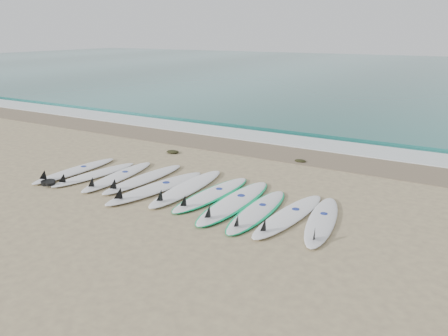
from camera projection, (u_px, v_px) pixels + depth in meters
The scene contains 19 objects.
ground at pixel (183, 192), 9.55m from camera, with size 120.00×120.00×0.00m, color tan.
ocean at pixel (409, 73), 36.34m from camera, with size 120.00×55.00×0.03m, color #246C67.
wet_sand_band at pixel (263, 150), 12.93m from camera, with size 120.00×1.80×0.01m, color #73624C.
foam_band at pixel (282, 140), 14.08m from camera, with size 120.00×1.40×0.04m, color silver.
wave_crest at pixel (299, 130), 15.30m from camera, with size 120.00×1.00×0.10m, color #246C67.
surfboard_0 at pixel (74, 171), 10.84m from camera, with size 0.61×2.51×0.32m.
surfboard_1 at pixel (93, 175), 10.56m from camera, with size 0.82×2.41×0.30m.
surfboard_2 at pixel (117, 177), 10.40m from camera, with size 0.75×2.57×0.32m.
surfboard_3 at pixel (142, 179), 10.23m from camera, with size 0.69×2.61×0.33m.
surfboard_4 at pixel (154, 188), 9.64m from camera, with size 1.03×2.84×0.36m.
surfboard_5 at pixel (186, 188), 9.62m from camera, with size 0.66×2.77×0.35m.
surfboard_6 at pixel (211, 194), 9.30m from camera, with size 0.83×2.60×0.33m.
surfboard_7 at pixel (234, 202), 8.86m from camera, with size 0.67×2.79×0.35m.
surfboard_8 at pixel (257, 211), 8.44m from camera, with size 0.66×2.47×0.31m.
surfboard_9 at pixel (288, 216), 8.20m from camera, with size 0.80×2.58×0.32m.
surfboard_10 at pixel (321, 221), 7.97m from camera, with size 0.89×2.45×0.31m.
seaweed_near at pixel (173, 152), 12.60m from camera, with size 0.38×0.30×0.07m, color black.
seaweed_far at pixel (300, 161), 11.75m from camera, with size 0.31×0.24×0.06m, color black.
leash_coil at pixel (49, 183), 10.00m from camera, with size 0.46×0.36×0.11m.
Camera 1 is at (5.27, -7.28, 3.39)m, focal length 35.00 mm.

